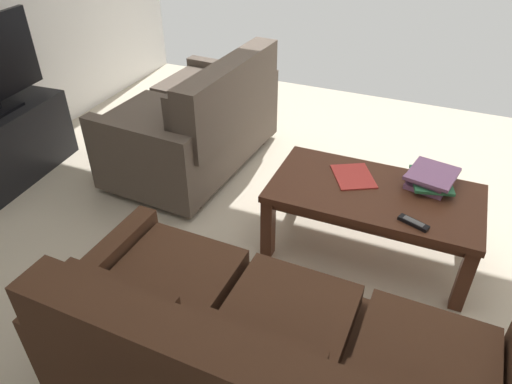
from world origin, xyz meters
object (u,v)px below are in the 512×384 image
Objects in this scene: loveseat_near at (198,122)px; tv_remote at (413,223)px; sofa_main at (269,371)px; coffee_table at (374,200)px; book_stack at (430,178)px; tv_stand at (9,145)px; loose_magazine at (353,176)px.

loveseat_near reaches higher than tv_remote.
sofa_main is at bearing 69.07° from tv_remote.
coffee_table is at bearing -43.60° from tv_remote.
book_stack is (-0.27, -0.18, 0.11)m from coffee_table.
coffee_table is 0.35m from book_stack.
tv_stand is at bearing 4.11° from coffee_table.
loose_magazine is (0.42, 0.09, -0.04)m from book_stack.
loose_magazine is at bearing 11.98° from book_stack.
loveseat_near reaches higher than coffee_table.
sofa_main is 1.26m from coffee_table.
coffee_table is (-0.15, -1.25, 0.03)m from sofa_main.
loose_magazine is at bearing 162.23° from loveseat_near.
tv_remote is (-2.87, 0.04, 0.19)m from tv_stand.
coffee_table is at bearing -61.14° from loose_magazine.
loveseat_near reaches higher than sofa_main.
sofa_main is 2.70m from tv_stand.
tv_remote is at bearing 156.27° from loveseat_near.
tv_remote reaches higher than loose_magazine.
tv_stand is (2.48, -1.06, -0.08)m from sofa_main.
coffee_table is 0.19m from loose_magazine.
tv_stand is (2.64, 0.19, -0.11)m from coffee_table.
sofa_main is 2.16m from loveseat_near.
book_stack is at bearing -94.70° from tv_remote.
tv_stand is at bearing -23.11° from sofa_main.
tv_remote is at bearing -110.93° from sofa_main.
tv_stand is 2.94× the size of book_stack.
tv_remote is (-0.39, -1.02, 0.11)m from sofa_main.
loose_magazine is (0.15, -0.09, 0.07)m from coffee_table.
book_stack is at bearing -172.70° from tv_stand.
tv_remote reaches higher than coffee_table.
book_stack reaches higher than tv_remote.
loveseat_near is 1.50m from coffee_table.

